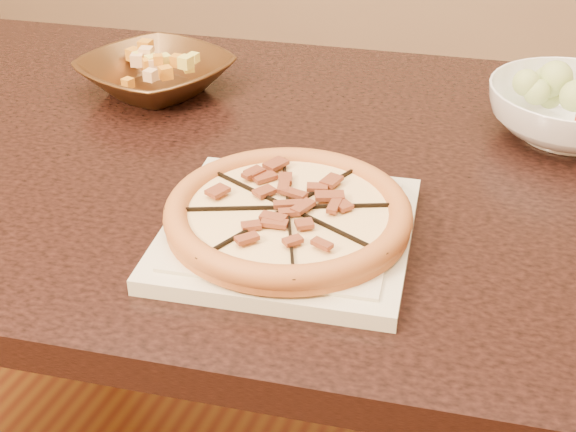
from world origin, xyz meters
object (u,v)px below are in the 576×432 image
(bronze_bowl, at_px, (156,75))
(salad_bowl, at_px, (571,112))
(plate, at_px, (288,231))
(pizza, at_px, (288,213))
(dining_table, at_px, (273,228))

(bronze_bowl, height_order, salad_bowl, salad_bowl)
(plate, relative_size, bronze_bowl, 1.42)
(pizza, distance_m, salad_bowl, 0.46)
(pizza, relative_size, salad_bowl, 1.19)
(dining_table, height_order, plate, plate)
(bronze_bowl, xyz_separation_m, salad_bowl, (0.59, 0.07, 0.01))
(pizza, relative_size, bronze_bowl, 1.26)
(plate, height_order, pizza, pizza)
(salad_bowl, bearing_deg, dining_table, -150.88)
(dining_table, bearing_deg, salad_bowl, 29.12)
(dining_table, height_order, pizza, pizza)
(pizza, xyz_separation_m, bronze_bowl, (-0.33, 0.30, -0.01))
(pizza, bearing_deg, salad_bowl, 55.21)
(pizza, xyz_separation_m, salad_bowl, (0.26, 0.37, 0.00))
(pizza, bearing_deg, plate, -62.08)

